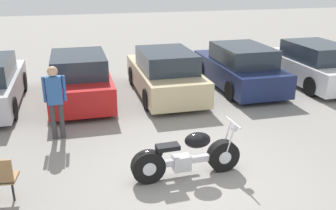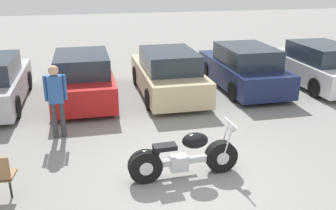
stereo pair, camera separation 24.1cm
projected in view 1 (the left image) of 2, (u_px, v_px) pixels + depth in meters
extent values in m
plane|color=gray|center=(193.00, 176.00, 7.35)|extent=(60.00, 60.00, 0.00)
cylinder|color=black|center=(223.00, 156.00, 7.48)|extent=(0.65, 0.23, 0.65)
cylinder|color=silver|center=(223.00, 156.00, 7.48)|extent=(0.27, 0.23, 0.26)
cylinder|color=black|center=(148.00, 167.00, 7.05)|extent=(0.65, 0.23, 0.65)
cylinder|color=silver|center=(148.00, 167.00, 7.05)|extent=(0.27, 0.23, 0.26)
cube|color=silver|center=(187.00, 160.00, 7.26)|extent=(1.18, 0.16, 0.12)
cube|color=silver|center=(181.00, 163.00, 7.24)|extent=(0.35, 0.26, 0.30)
ellipsoid|color=black|center=(198.00, 140.00, 7.18)|extent=(0.54, 0.38, 0.30)
cube|color=black|center=(168.00, 147.00, 7.04)|extent=(0.45, 0.26, 0.09)
ellipsoid|color=black|center=(151.00, 155.00, 6.98)|extent=(0.49, 0.22, 0.20)
cylinder|color=silver|center=(230.00, 141.00, 7.30)|extent=(0.22, 0.05, 0.71)
cylinder|color=silver|center=(226.00, 137.00, 7.46)|extent=(0.22, 0.05, 0.71)
cylinder|color=silver|center=(233.00, 122.00, 7.29)|extent=(0.06, 0.62, 0.03)
sphere|color=silver|center=(235.00, 128.00, 7.34)|extent=(0.15, 0.15, 0.15)
cylinder|color=silver|center=(169.00, 165.00, 7.34)|extent=(1.18, 0.13, 0.08)
cylinder|color=black|center=(23.00, 82.00, 12.46)|extent=(0.20, 0.63, 0.63)
cylinder|color=black|center=(12.00, 109.00, 10.03)|extent=(0.20, 0.63, 0.63)
cube|color=red|center=(80.00, 83.00, 11.62)|extent=(1.78, 4.31, 0.74)
cube|color=#28333D|center=(79.00, 64.00, 11.16)|extent=(1.56, 2.24, 0.58)
cylinder|color=black|center=(54.00, 80.00, 12.71)|extent=(0.20, 0.63, 0.63)
cylinder|color=black|center=(103.00, 76.00, 13.10)|extent=(0.20, 0.63, 0.63)
cylinder|color=black|center=(52.00, 105.00, 10.28)|extent=(0.20, 0.63, 0.63)
cylinder|color=black|center=(112.00, 100.00, 10.67)|extent=(0.20, 0.63, 0.63)
cube|color=#C6B284|center=(164.00, 78.00, 12.11)|extent=(1.78, 4.31, 0.74)
cube|color=#28333D|center=(166.00, 60.00, 11.65)|extent=(1.56, 2.24, 0.58)
cylinder|color=black|center=(133.00, 76.00, 13.20)|extent=(0.20, 0.63, 0.63)
cylinder|color=black|center=(178.00, 73.00, 13.59)|extent=(0.20, 0.63, 0.63)
cylinder|color=black|center=(148.00, 99.00, 10.77)|extent=(0.20, 0.63, 0.63)
cylinder|color=black|center=(202.00, 95.00, 11.15)|extent=(0.20, 0.63, 0.63)
cube|color=#19234C|center=(238.00, 72.00, 12.88)|extent=(1.78, 4.31, 0.74)
cube|color=#28333D|center=(243.00, 54.00, 12.42)|extent=(1.56, 2.24, 0.58)
cylinder|color=black|center=(202.00, 70.00, 13.97)|extent=(0.20, 0.63, 0.63)
cylinder|color=black|center=(243.00, 67.00, 14.36)|extent=(0.20, 0.63, 0.63)
cylinder|color=black|center=(231.00, 91.00, 11.54)|extent=(0.20, 0.63, 0.63)
cylinder|color=black|center=(279.00, 87.00, 11.93)|extent=(0.20, 0.63, 0.63)
cube|color=white|center=(310.00, 69.00, 13.30)|extent=(1.78, 4.31, 0.74)
cube|color=#28333D|center=(317.00, 52.00, 12.84)|extent=(1.56, 2.24, 0.58)
cylinder|color=black|center=(270.00, 67.00, 14.39)|extent=(0.20, 0.63, 0.63)
cylinder|color=black|center=(308.00, 64.00, 14.78)|extent=(0.20, 0.63, 0.63)
cylinder|color=black|center=(311.00, 86.00, 11.95)|extent=(0.20, 0.63, 0.63)
cylinder|color=black|center=(13.00, 189.00, 6.51)|extent=(0.04, 0.04, 0.45)
cylinder|color=#38383D|center=(54.00, 122.00, 8.85)|extent=(0.12, 0.12, 0.88)
cylinder|color=#38383D|center=(62.00, 121.00, 8.90)|extent=(0.12, 0.12, 0.88)
cube|color=#2D5999|center=(54.00, 90.00, 8.61)|extent=(0.34, 0.20, 0.66)
cylinder|color=#2D5999|center=(44.00, 90.00, 8.55)|extent=(0.08, 0.08, 0.61)
cylinder|color=#2D5999|center=(64.00, 88.00, 8.65)|extent=(0.08, 0.08, 0.61)
sphere|color=tan|center=(52.00, 71.00, 8.46)|extent=(0.24, 0.24, 0.24)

